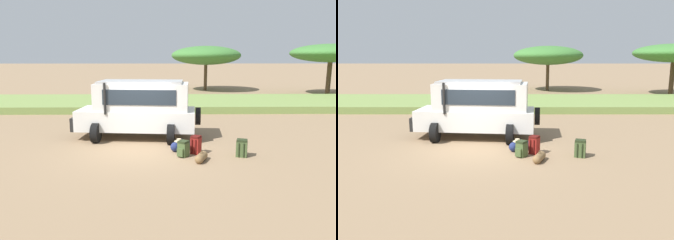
{
  "view_description": "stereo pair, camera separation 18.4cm",
  "coord_description": "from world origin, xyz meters",
  "views": [
    {
      "loc": [
        0.92,
        -11.68,
        3.42
      ],
      "look_at": [
        1.14,
        0.81,
        1.0
      ],
      "focal_mm": 35.0,
      "sensor_mm": 36.0,
      "label": 1
    },
    {
      "loc": [
        1.11,
        -11.68,
        3.42
      ],
      "look_at": [
        1.14,
        0.81,
        1.0
      ],
      "focal_mm": 35.0,
      "sensor_mm": 36.0,
      "label": 2
    }
  ],
  "objects": [
    {
      "name": "ground_plane",
      "position": [
        0.0,
        0.0,
        0.0
      ],
      "size": [
        320.0,
        320.0,
        0.0
      ],
      "primitive_type": "plane",
      "color": "#8C7051"
    },
    {
      "name": "grass_bank",
      "position": [
        0.0,
        11.26,
        0.22
      ],
      "size": [
        120.0,
        7.0,
        0.44
      ],
      "color": "olive",
      "rests_on": "ground_plane"
    },
    {
      "name": "safari_vehicle",
      "position": [
        -0.06,
        2.03,
        1.29
      ],
      "size": [
        5.44,
        3.04,
        2.44
      ],
      "color": "silver",
      "rests_on": "ground_plane"
    },
    {
      "name": "backpack_beside_front_wheel",
      "position": [
        2.12,
        -0.39,
        0.32
      ],
      "size": [
        0.43,
        0.47,
        0.66
      ],
      "color": "maroon",
      "rests_on": "ground_plane"
    },
    {
      "name": "backpack_cluster_center",
      "position": [
        3.67,
        -0.76,
        0.3
      ],
      "size": [
        0.44,
        0.46,
        0.62
      ],
      "color": "#42562D",
      "rests_on": "ground_plane"
    },
    {
      "name": "backpack_near_rear_wheel",
      "position": [
        1.64,
        -0.73,
        0.27
      ],
      "size": [
        0.46,
        0.48,
        0.56
      ],
      "color": "#42562D",
      "rests_on": "ground_plane"
    },
    {
      "name": "duffel_bag_low_black_case",
      "position": [
        1.61,
        0.0,
        0.18
      ],
      "size": [
        0.8,
        0.61,
        0.46
      ],
      "color": "navy",
      "rests_on": "ground_plane"
    },
    {
      "name": "duffel_bag_soft_canvas",
      "position": [
        2.21,
        -1.28,
        0.14
      ],
      "size": [
        0.49,
        0.77,
        0.39
      ],
      "color": "brown",
      "rests_on": "ground_plane"
    },
    {
      "name": "acacia_tree_far_left",
      "position": [
        5.37,
        22.11,
        3.55
      ],
      "size": [
        7.0,
        7.26,
        4.5
      ],
      "color": "brown",
      "rests_on": "ground_plane"
    },
    {
      "name": "acacia_tree_left_mid",
      "position": [
        15.98,
        17.81,
        3.73
      ],
      "size": [
        7.0,
        7.14,
        4.56
      ],
      "color": "brown",
      "rests_on": "ground_plane"
    }
  ]
}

